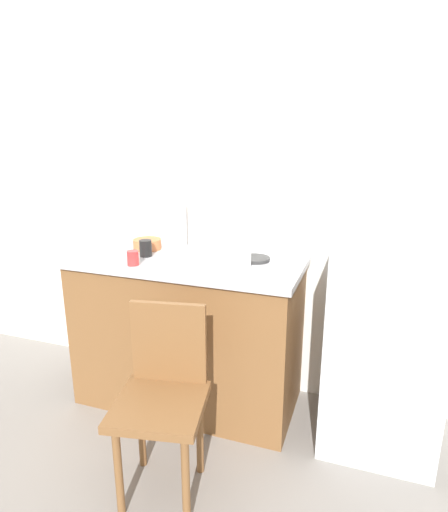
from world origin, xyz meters
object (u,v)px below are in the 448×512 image
at_px(cup_black, 146,248).
at_px(hotplate, 255,259).
at_px(terracotta_bowl, 147,244).
at_px(chair, 163,392).
at_px(cup_red, 133,258).
at_px(refrigerator, 383,346).
at_px(dish_tray, 185,259).
at_px(cup_white, 244,260).

bearing_deg(cup_black, hotplate, 11.24).
bearing_deg(terracotta_bowl, chair, -57.97).
xyz_separation_m(chair, cup_red, (-0.40, 0.45, 0.48)).
height_order(cup_black, cup_red, cup_black).
height_order(terracotta_bowl, cup_black, cup_black).
distance_m(refrigerator, cup_black, 1.43).
bearing_deg(chair, dish_tray, 92.71).
xyz_separation_m(refrigerator, dish_tray, (-1.09, -0.10, 0.40)).
bearing_deg(dish_tray, terracotta_bowl, 150.55).
xyz_separation_m(terracotta_bowl, hotplate, (0.71, -0.02, -0.02)).
height_order(refrigerator, cup_red, refrigerator).
distance_m(chair, hotplate, 0.91).
distance_m(chair, terracotta_bowl, 1.03).
relative_size(refrigerator, terracotta_bowl, 6.41).
height_order(refrigerator, hotplate, refrigerator).
xyz_separation_m(chair, cup_white, (0.20, 0.60, 0.48)).
distance_m(dish_tray, hotplate, 0.40).
bearing_deg(terracotta_bowl, cup_black, -64.24).
xyz_separation_m(hotplate, cup_black, (-0.64, -0.13, 0.04)).
distance_m(terracotta_bowl, hotplate, 0.71).
bearing_deg(hotplate, chair, -106.24).
relative_size(cup_red, cup_white, 0.89).
relative_size(dish_tray, hotplate, 1.65).
bearing_deg(terracotta_bowl, dish_tray, -29.45).
bearing_deg(hotplate, dish_tray, -153.68).
xyz_separation_m(refrigerator, cup_white, (-0.75, -0.08, 0.42)).
height_order(cup_red, cup_white, cup_white).
bearing_deg(cup_white, hotplate, 82.06).
distance_m(refrigerator, cup_white, 0.87).
relative_size(terracotta_bowl, cup_black, 1.79).
height_order(terracotta_bowl, cup_red, cup_red).
height_order(hotplate, cup_red, cup_red).
distance_m(refrigerator, terracotta_bowl, 1.50).
distance_m(refrigerator, dish_tray, 1.17).
height_order(refrigerator, chair, refrigerator).
height_order(dish_tray, cup_white, cup_white).
bearing_deg(cup_black, cup_white, -3.05).
xyz_separation_m(cup_black, cup_white, (0.62, -0.03, -0.00)).
distance_m(refrigerator, chair, 1.17).
height_order(refrigerator, cup_black, refrigerator).
bearing_deg(cup_black, refrigerator, 2.09).
xyz_separation_m(hotplate, cup_white, (-0.02, -0.16, 0.04)).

